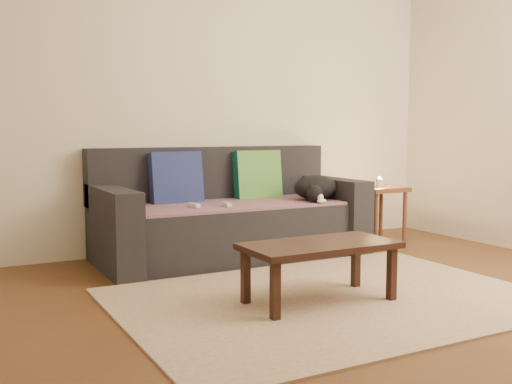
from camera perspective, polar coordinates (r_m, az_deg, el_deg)
ground at (r=3.54m, az=8.63°, el=-10.70°), size 4.50×4.50×0.00m
back_wall at (r=5.15m, az=-4.76°, el=9.12°), size 4.50×0.04×2.60m
sofa at (r=4.80m, az=-2.63°, el=-2.49°), size 2.10×0.94×0.87m
throw_blanket at (r=4.70m, az=-2.15°, el=-1.18°), size 1.66×0.74×0.02m
cushion_navy at (r=4.77m, az=-7.61°, el=1.29°), size 0.42×0.16×0.43m
cushion_green at (r=5.07m, az=0.15°, el=1.62°), size 0.41×0.15×0.42m
cat at (r=4.93m, az=5.72°, el=0.37°), size 0.48×0.46×0.20m
wii_remote_a at (r=4.46m, az=-5.92°, el=-1.27°), size 0.04×0.15×0.03m
wii_remote_b at (r=4.49m, az=-2.81°, el=-1.18°), size 0.06×0.15×0.03m
side_table at (r=5.49m, az=11.63°, el=-0.42°), size 0.40×0.40×0.51m
candle at (r=5.47m, az=11.66°, el=0.90°), size 0.06×0.06×0.09m
rug at (r=3.66m, az=7.21°, el=-10.05°), size 2.50×1.80×0.01m
coffee_table at (r=3.51m, az=6.08°, el=-5.53°), size 0.90×0.45×0.36m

